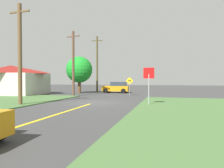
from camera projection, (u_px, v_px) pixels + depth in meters
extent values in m
plane|color=#3B3B3B|center=(94.00, 103.00, 17.89)|extent=(120.00, 120.00, 0.00)
cube|color=yellow|center=(39.00, 120.00, 10.16)|extent=(0.20, 14.00, 0.01)
cylinder|color=#9EA0A8|center=(149.00, 90.00, 15.89)|extent=(0.07, 0.07, 2.36)
cube|color=red|center=(149.00, 73.00, 15.87)|extent=(0.81, 0.05, 0.81)
cube|color=orange|center=(116.00, 88.00, 31.38)|extent=(3.86, 2.05, 0.76)
cube|color=#2D3842|center=(119.00, 84.00, 31.27)|extent=(2.13, 1.79, 0.60)
cylinder|color=black|center=(106.00, 91.00, 30.74)|extent=(0.68, 0.23, 0.68)
cylinder|color=black|center=(109.00, 90.00, 32.64)|extent=(0.68, 0.23, 0.68)
cylinder|color=black|center=(123.00, 91.00, 30.12)|extent=(0.68, 0.23, 0.68)
cylinder|color=black|center=(126.00, 90.00, 32.02)|extent=(0.68, 0.23, 0.68)
cylinder|color=brown|center=(20.00, 55.00, 15.94)|extent=(0.31, 0.31, 7.66)
cube|color=brown|center=(19.00, 12.00, 15.87)|extent=(1.80, 0.25, 0.12)
cylinder|color=brown|center=(73.00, 64.00, 25.19)|extent=(0.31, 0.31, 7.72)
cube|color=brown|center=(73.00, 36.00, 25.13)|extent=(1.78, 0.55, 0.12)
cylinder|color=#4D4425|center=(97.00, 64.00, 34.47)|extent=(0.30, 0.30, 9.03)
cube|color=#4D4425|center=(97.00, 41.00, 34.39)|extent=(1.80, 0.33, 0.12)
cylinder|color=slate|center=(130.00, 88.00, 25.48)|extent=(0.08, 0.08, 1.81)
cube|color=yellow|center=(130.00, 81.00, 25.46)|extent=(0.91, 0.06, 0.91)
cube|color=black|center=(130.00, 81.00, 25.46)|extent=(0.45, 0.05, 0.10)
cylinder|color=brown|center=(79.00, 87.00, 30.61)|extent=(0.46, 0.46, 1.89)
sphere|color=#1A8C25|center=(79.00, 70.00, 30.56)|extent=(3.79, 3.79, 3.79)
cube|color=beige|center=(11.00, 84.00, 27.90)|extent=(8.91, 8.06, 2.75)
pyramid|color=maroon|center=(11.00, 69.00, 27.86)|extent=(8.91, 8.06, 1.09)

